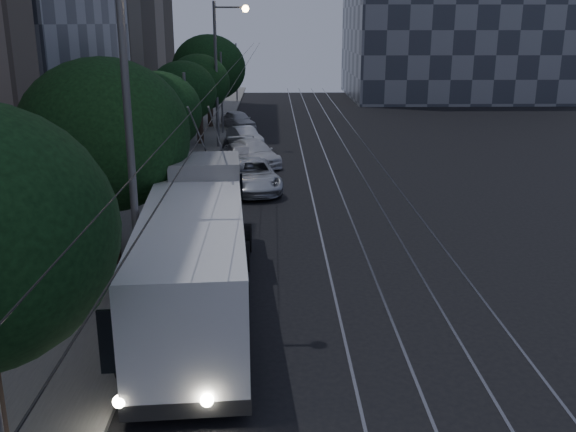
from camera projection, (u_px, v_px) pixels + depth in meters
The scene contains 17 objects.
ground at pixel (327, 302), 19.11m from camera, with size 120.00×120.00×0.00m, color black.
sidewalk at pixel (174, 162), 38.07m from camera, with size 5.00×90.00×0.15m, color slate.
tram_rails at pixel (341, 162), 38.31m from camera, with size 4.52×90.00×0.02m.
overhead_wires at pixel (214, 104), 37.14m from camera, with size 2.23×90.00×6.00m.
trolleybus at pixel (197, 248), 18.57m from camera, with size 3.53×12.79×5.63m.
pickup_silver at pixel (251, 175), 31.75m from camera, with size 2.52×5.46×1.52m, color silver.
car_white_a at pixel (241, 155), 37.02m from camera, with size 1.60×3.98×1.36m, color #B1B0B5.
car_white_b at pixel (254, 153), 37.51m from camera, with size 1.97×4.85×1.41m, color silver.
car_white_c at pixel (245, 136), 43.22m from camera, with size 1.36×3.89×1.28m, color silver.
car_white_d at pixel (238, 120), 50.04m from camera, with size 1.69×4.19×1.43m, color silver.
tree_1 at pixel (105, 136), 20.65m from camera, with size 5.52×5.52×7.00m.
tree_2 at pixel (157, 113), 27.17m from camera, with size 3.86×3.86×6.09m.
tree_3 at pixel (183, 92), 38.62m from camera, with size 4.10×4.10×5.85m.
tree_4 at pixel (198, 83), 42.45m from camera, with size 4.18×4.18×6.07m.
tree_5 at pixel (209, 68), 49.42m from camera, with size 5.67×5.67×7.18m.
streetlamp_near at pixel (144, 116), 16.03m from camera, with size 2.32×0.44×9.53m.
streetlamp_far at pixel (222, 61), 40.88m from camera, with size 2.27×0.44×9.30m.
Camera 1 is at (-1.57, -17.52, 8.00)m, focal length 40.00 mm.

